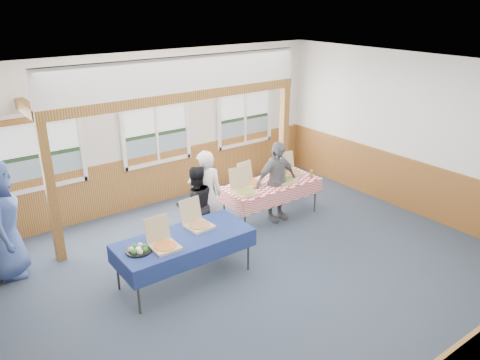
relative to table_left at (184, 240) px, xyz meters
name	(u,v)px	position (x,y,z in m)	size (l,w,h in m)	color
floor	(259,270)	(1.10, -0.50, -0.71)	(8.00, 8.00, 0.00)	#27323F
ceiling	(263,73)	(1.10, -0.50, 2.49)	(8.00, 8.00, 0.00)	white
wall_back	(155,130)	(1.10, 3.00, 0.89)	(8.00, 8.00, 0.00)	silver
wall_right	(418,136)	(5.10, -0.50, 0.89)	(8.00, 8.00, 0.00)	silver
wainscot_back	(159,177)	(1.10, 2.98, -0.16)	(7.98, 0.05, 1.10)	brown
wainscot_right	(410,185)	(5.07, -0.50, -0.16)	(0.05, 6.98, 1.10)	brown
window_left	(40,147)	(-1.20, 2.96, 0.97)	(1.56, 0.10, 1.46)	white
window_mid	(156,127)	(1.10, 2.96, 0.97)	(1.56, 0.10, 1.46)	white
window_right	(245,111)	(3.40, 2.96, 0.97)	(1.56, 0.10, 1.46)	white
post_left	(51,194)	(-1.40, 1.80, 0.49)	(0.15, 0.15, 2.40)	brown
post_right	(283,141)	(3.60, 1.80, 0.49)	(0.15, 0.15, 2.40)	brown
cross_beam	(182,97)	(1.10, 1.80, 1.78)	(5.15, 0.18, 0.18)	brown
table_left	(184,240)	(0.00, 0.00, 0.00)	(2.21, 1.22, 0.76)	#2D2D2D
table_right	(271,185)	(2.51, 0.91, 0.00)	(2.15, 1.46, 0.76)	#2D2D2D
pizza_box_a	(164,244)	(-0.40, -0.11, 0.12)	(0.39, 0.47, 0.42)	tan
pizza_box_b	(198,223)	(0.35, 0.16, 0.12)	(0.42, 0.50, 0.42)	tan
pizza_box_c	(244,190)	(1.76, 0.81, 0.12)	(0.47, 0.54, 0.44)	tan
pizza_box_d	(251,181)	(2.15, 1.10, 0.11)	(0.42, 0.49, 0.41)	tan
pizza_box_e	(284,178)	(2.76, 0.83, 0.12)	(0.45, 0.53, 0.44)	tan
pizza_box_f	(291,171)	(3.16, 1.05, 0.12)	(0.42, 0.50, 0.41)	tan
veggie_tray	(139,250)	(-0.75, 0.00, 0.08)	(0.38, 0.38, 0.09)	black
drink_glass	(311,174)	(3.36, 0.66, 0.13)	(0.07, 0.07, 0.15)	#886216
woman_white	(205,195)	(1.02, 0.98, 0.14)	(0.62, 0.40, 1.69)	white
woman_black	(196,205)	(0.77, 0.93, 0.03)	(0.71, 0.55, 1.47)	black
man_blue	(1,220)	(-2.19, 1.80, 0.26)	(0.95, 0.62, 1.94)	#384E8E
person_grey	(276,182)	(2.55, 0.80, 0.10)	(0.94, 0.39, 1.61)	slate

